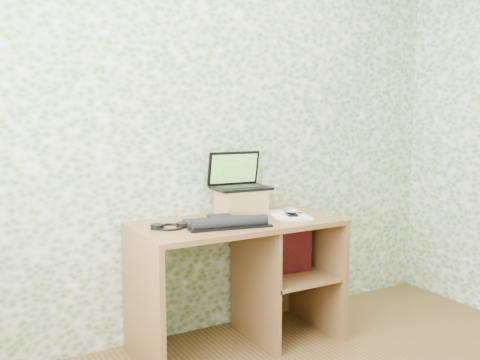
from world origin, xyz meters
TOP-DOWN VIEW (x-y plane):
  - wall_back at (0.00, 1.75)m, footprint 3.50×0.00m
  - desk at (0.08, 1.47)m, footprint 1.20×0.60m
  - riser at (0.11, 1.58)m, footprint 0.28×0.24m
  - laptop at (0.11, 1.62)m, footprint 0.35×0.26m
  - keyboard at (-0.13, 1.35)m, footprint 0.47×0.31m
  - headphones at (-0.41, 1.46)m, footprint 0.22×0.18m
  - notepad at (0.34, 1.41)m, footprint 0.29×0.35m
  - mouse at (0.34, 1.37)m, footprint 0.11×0.13m
  - pen at (0.40, 1.44)m, footprint 0.05×0.13m
  - red_box at (0.39, 1.44)m, footprint 0.26×0.09m

SIDE VIEW (x-z plane):
  - desk at x=0.08m, z-range 0.11..0.86m
  - red_box at x=0.39m, z-range 0.39..0.69m
  - notepad at x=0.34m, z-range 0.75..0.76m
  - headphones at x=-0.41m, z-range 0.75..0.77m
  - pen at x=0.40m, z-range 0.76..0.77m
  - keyboard at x=-0.13m, z-range 0.74..0.81m
  - mouse at x=0.34m, z-range 0.76..0.80m
  - riser at x=0.11m, z-range 0.75..0.91m
  - laptop at x=0.11m, z-range 0.85..1.08m
  - wall_back at x=0.00m, z-range -0.45..3.05m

